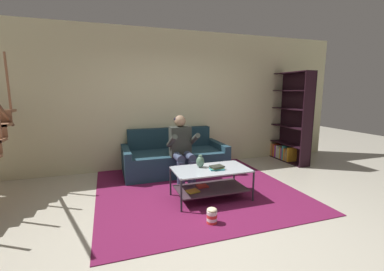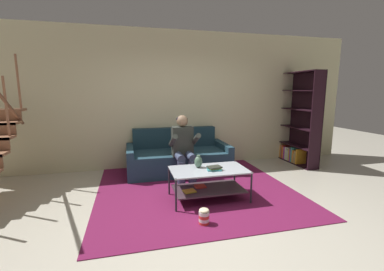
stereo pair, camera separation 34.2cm
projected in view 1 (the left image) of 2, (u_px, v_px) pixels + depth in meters
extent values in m
plane|color=#B9B3A1|center=(209.00, 214.00, 3.47)|extent=(16.80, 16.80, 0.00)
cube|color=beige|center=(167.00, 100.00, 5.52)|extent=(8.40, 0.12, 2.90)
cylinder|color=#915F41|center=(8.00, 81.00, 4.06)|extent=(0.04, 0.04, 0.90)
cube|color=#1F3D4B|center=(175.00, 162.00, 5.21)|extent=(1.78, 0.99, 0.44)
cube|color=#1B3440|center=(170.00, 137.00, 5.51)|extent=(1.78, 0.18, 0.42)
cube|color=#1F3D4B|center=(126.00, 163.00, 4.90)|extent=(0.13, 0.99, 0.56)
cube|color=#1F3D4B|center=(218.00, 155.00, 5.50)|extent=(0.13, 0.99, 0.56)
cylinder|color=#3A4561|center=(181.00, 174.00, 4.43)|extent=(0.14, 0.14, 0.44)
cylinder|color=#3A4561|center=(192.00, 173.00, 4.49)|extent=(0.14, 0.14, 0.44)
cylinder|color=#3A4561|center=(178.00, 157.00, 4.55)|extent=(0.14, 0.42, 0.14)
cylinder|color=#3A4561|center=(189.00, 156.00, 4.61)|extent=(0.14, 0.42, 0.14)
cube|color=#2F332D|center=(180.00, 141.00, 4.74)|extent=(0.38, 0.22, 0.55)
cylinder|color=#2F332D|center=(172.00, 141.00, 4.50)|extent=(0.09, 0.49, 0.31)
cylinder|color=#2F332D|center=(194.00, 140.00, 4.62)|extent=(0.09, 0.49, 0.31)
sphere|color=#8F6F54|center=(180.00, 121.00, 4.67)|extent=(0.21, 0.21, 0.21)
ellipsoid|color=black|center=(180.00, 119.00, 4.69)|extent=(0.21, 0.21, 0.13)
cube|color=#AEB7C1|center=(211.00, 169.00, 3.88)|extent=(1.14, 0.64, 0.02)
cube|color=#422F38|center=(211.00, 188.00, 3.93)|extent=(1.05, 0.59, 0.02)
cylinder|color=#27282D|center=(181.00, 196.00, 3.46)|extent=(0.03, 0.03, 0.48)
cylinder|color=#27282D|center=(253.00, 186.00, 3.81)|extent=(0.03, 0.03, 0.48)
cylinder|color=#27282D|center=(170.00, 181.00, 4.03)|extent=(0.03, 0.03, 0.48)
cylinder|color=#27282D|center=(234.00, 174.00, 4.38)|extent=(0.03, 0.03, 0.48)
cube|color=gold|center=(193.00, 191.00, 3.77)|extent=(0.20, 0.17, 0.02)
cube|color=#C53C2A|center=(202.00, 186.00, 3.97)|extent=(0.17, 0.15, 0.02)
cube|color=maroon|center=(192.00, 185.00, 4.51)|extent=(3.18, 3.44, 0.01)
cube|color=#704660|center=(192.00, 185.00, 4.51)|extent=(1.75, 1.89, 0.00)
ellipsoid|color=#50725C|center=(200.00, 162.00, 3.94)|extent=(0.12, 0.12, 0.18)
cylinder|color=#50725C|center=(200.00, 156.00, 3.93)|extent=(0.06, 0.06, 0.04)
cube|color=teal|center=(217.00, 169.00, 3.84)|extent=(0.23, 0.18, 0.02)
cube|color=gold|center=(217.00, 168.00, 3.84)|extent=(0.19, 0.13, 0.02)
cube|color=#2B2E25|center=(217.00, 166.00, 3.84)|extent=(0.22, 0.18, 0.02)
cube|color=black|center=(276.00, 116.00, 6.43)|extent=(0.29, 0.02, 2.06)
cube|color=black|center=(308.00, 120.00, 5.42)|extent=(0.29, 0.02, 2.06)
cube|color=black|center=(295.00, 118.00, 5.97)|extent=(0.02, 1.10, 2.06)
cube|color=black|center=(288.00, 160.00, 6.10)|extent=(0.30, 1.06, 0.02)
cube|color=black|center=(289.00, 144.00, 6.03)|extent=(0.30, 1.06, 0.02)
cube|color=black|center=(290.00, 127.00, 5.96)|extent=(0.30, 1.06, 0.02)
cube|color=black|center=(291.00, 109.00, 5.89)|extent=(0.30, 1.06, 0.02)
cube|color=black|center=(292.00, 91.00, 5.82)|extent=(0.30, 1.06, 0.02)
cube|color=black|center=(294.00, 72.00, 5.75)|extent=(0.30, 1.06, 0.02)
cube|color=orange|center=(275.00, 149.00, 6.54)|extent=(0.24, 0.03, 0.31)
cube|color=olive|center=(275.00, 149.00, 6.50)|extent=(0.20, 0.04, 0.34)
cube|color=red|center=(276.00, 150.00, 6.46)|extent=(0.23, 0.04, 0.32)
cube|color=orange|center=(278.00, 151.00, 6.43)|extent=(0.23, 0.03, 0.29)
cube|color=purple|center=(278.00, 151.00, 6.38)|extent=(0.20, 0.05, 0.29)
cube|color=silver|center=(281.00, 151.00, 6.34)|extent=(0.26, 0.05, 0.30)
cube|color=silver|center=(282.00, 153.00, 6.30)|extent=(0.26, 0.03, 0.25)
cube|color=silver|center=(283.00, 153.00, 6.26)|extent=(0.26, 0.03, 0.24)
cube|color=gold|center=(284.00, 153.00, 6.22)|extent=(0.25, 0.03, 0.28)
cube|color=purple|center=(285.00, 153.00, 6.17)|extent=(0.21, 0.04, 0.28)
cube|color=teal|center=(286.00, 153.00, 6.12)|extent=(0.22, 0.04, 0.34)
cube|color=orange|center=(288.00, 154.00, 6.08)|extent=(0.24, 0.04, 0.28)
cube|color=#9D7C4B|center=(288.00, 156.00, 6.04)|extent=(0.21, 0.03, 0.22)
cube|color=#A37C4D|center=(290.00, 155.00, 6.00)|extent=(0.23, 0.05, 0.28)
cube|color=orange|center=(292.00, 154.00, 5.95)|extent=(0.26, 0.04, 0.34)
cylinder|color=red|center=(212.00, 222.00, 3.21)|extent=(0.13, 0.13, 0.04)
cylinder|color=white|center=(212.00, 219.00, 3.20)|extent=(0.13, 0.13, 0.04)
cylinder|color=red|center=(212.00, 216.00, 3.19)|extent=(0.13, 0.13, 0.04)
cylinder|color=white|center=(212.00, 213.00, 3.18)|extent=(0.13, 0.13, 0.04)
ellipsoid|color=beige|center=(212.00, 210.00, 3.18)|extent=(0.12, 0.12, 0.05)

